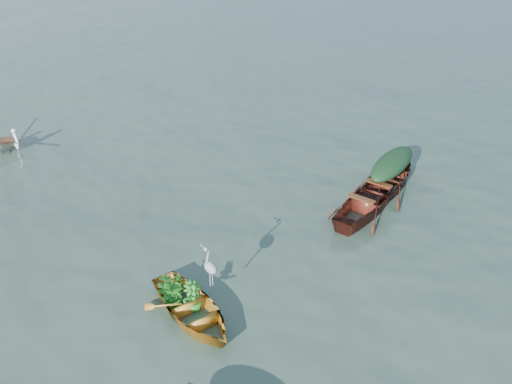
% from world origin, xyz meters
% --- Properties ---
extents(ground, '(140.00, 140.00, 0.00)m').
position_xyz_m(ground, '(0.00, 0.00, 0.00)').
color(ground, '#395042').
rests_on(ground, ground).
extents(yellow_dinghy, '(1.45, 3.27, 0.88)m').
position_xyz_m(yellow_dinghy, '(-3.85, -1.03, 0.00)').
color(yellow_dinghy, gold).
rests_on(yellow_dinghy, ground).
extents(green_tarp_boat, '(5.18, 3.09, 1.19)m').
position_xyz_m(green_tarp_boat, '(3.99, 0.26, 0.00)').
color(green_tarp_boat, '#4F2312').
rests_on(green_tarp_boat, ground).
extents(open_wooden_boat, '(4.78, 2.62, 1.08)m').
position_xyz_m(open_wooden_boat, '(2.45, -0.28, 0.00)').
color(open_wooden_boat, '#5E2417').
rests_on(open_wooden_boat, ground).
extents(green_tarp_cover, '(2.85, 1.70, 0.52)m').
position_xyz_m(green_tarp_cover, '(3.99, 0.26, 0.86)').
color(green_tarp_cover, '#183A1C').
rests_on(green_tarp_cover, green_tarp_boat).
extents(thwart_benches, '(2.43, 1.45, 0.04)m').
position_xyz_m(thwart_benches, '(2.45, -0.28, 0.56)').
color(thwart_benches, '#502912').
rests_on(thwart_benches, open_wooden_boat).
extents(heron, '(0.29, 0.40, 0.92)m').
position_xyz_m(heron, '(-3.30, -0.98, 0.90)').
color(heron, '#9EA2A7').
rests_on(heron, yellow_dinghy).
extents(dinghy_weeds, '(0.71, 0.91, 0.60)m').
position_xyz_m(dinghy_weeds, '(-3.83, -0.48, 0.74)').
color(dinghy_weeds, '#1A641B').
rests_on(dinghy_weeds, yellow_dinghy).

